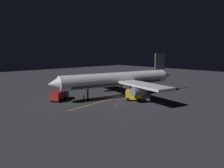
% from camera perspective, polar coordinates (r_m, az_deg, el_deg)
% --- Properties ---
extents(ground_plane, '(180.00, 180.00, 0.20)m').
position_cam_1_polar(ground_plane, '(55.84, 1.50, -3.44)').
color(ground_plane, '#2E2E34').
extents(apron_guide_stripe, '(4.17, 25.31, 0.01)m').
position_cam_1_polar(apron_guide_stripe, '(52.45, -0.87, -4.12)').
color(apron_guide_stripe, gold).
rests_on(apron_guide_stripe, ground_plane).
extents(airliner, '(31.81, 36.63, 11.01)m').
position_cam_1_polar(airliner, '(55.40, 2.04, 1.13)').
color(airliner, white).
rests_on(airliner, ground_plane).
extents(baggage_truck, '(4.71, 5.67, 2.29)m').
position_cam_1_polar(baggage_truck, '(52.66, -13.73, -3.01)').
color(baggage_truck, maroon).
rests_on(baggage_truck, ground_plane).
extents(catering_truck, '(6.02, 4.54, 2.63)m').
position_cam_1_polar(catering_truck, '(51.01, 6.63, -3.03)').
color(catering_truck, gold).
rests_on(catering_truck, ground_plane).
extents(ground_crew_worker, '(0.40, 0.40, 1.74)m').
position_cam_1_polar(ground_crew_worker, '(49.78, -7.38, -3.85)').
color(ground_crew_worker, black).
rests_on(ground_crew_worker, ground_plane).
extents(traffic_cone_near_left, '(0.50, 0.50, 0.55)m').
position_cam_1_polar(traffic_cone_near_left, '(58.63, -8.13, -2.59)').
color(traffic_cone_near_left, '#EA590F').
rests_on(traffic_cone_near_left, ground_plane).
extents(traffic_cone_near_right, '(0.50, 0.50, 0.55)m').
position_cam_1_polar(traffic_cone_near_right, '(46.08, 1.38, -5.62)').
color(traffic_cone_near_right, '#EA590F').
rests_on(traffic_cone_near_right, ground_plane).
extents(traffic_cone_under_wing, '(0.50, 0.50, 0.55)m').
position_cam_1_polar(traffic_cone_under_wing, '(50.74, -0.21, -4.28)').
color(traffic_cone_under_wing, '#EA590F').
rests_on(traffic_cone_under_wing, ground_plane).
extents(traffic_cone_far, '(0.50, 0.50, 0.55)m').
position_cam_1_polar(traffic_cone_far, '(55.23, -9.51, -3.32)').
color(traffic_cone_far, '#EA590F').
rests_on(traffic_cone_far, ground_plane).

